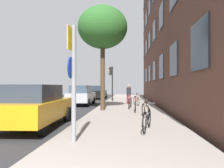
% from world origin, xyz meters
% --- Properties ---
extents(ground_plane, '(41.80, 41.80, 0.00)m').
position_xyz_m(ground_plane, '(-2.40, 15.00, 0.00)').
color(ground_plane, '#332D28').
extents(road_asphalt, '(7.00, 38.00, 0.01)m').
position_xyz_m(road_asphalt, '(-4.50, 15.00, 0.01)').
color(road_asphalt, '#2D2D30').
rests_on(road_asphalt, ground).
extents(sidewalk, '(4.20, 38.00, 0.12)m').
position_xyz_m(sidewalk, '(1.10, 15.00, 0.06)').
color(sidewalk, '#9E9389').
rests_on(sidewalk, ground).
extents(building_facade, '(0.56, 27.00, 14.81)m').
position_xyz_m(building_facade, '(3.69, 14.50, 7.42)').
color(building_facade, '#513328').
rests_on(building_facade, ground).
extents(sign_post, '(0.16, 0.60, 3.05)m').
position_xyz_m(sign_post, '(-0.32, 4.08, 1.90)').
color(sign_post, gray).
rests_on(sign_post, sidewalk).
extents(traffic_light, '(0.43, 0.24, 3.39)m').
position_xyz_m(traffic_light, '(-0.48, 18.61, 2.45)').
color(traffic_light, black).
rests_on(traffic_light, sidewalk).
extents(tree_near, '(3.01, 3.01, 6.31)m').
position_xyz_m(tree_near, '(-0.39, 11.00, 5.11)').
color(tree_near, '#4C3823').
rests_on(tree_near, sidewalk).
extents(bicycle_0, '(0.56, 1.69, 0.97)m').
position_xyz_m(bicycle_0, '(1.75, 5.61, 0.50)').
color(bicycle_0, black).
rests_on(bicycle_0, sidewalk).
extents(bicycle_1, '(0.42, 1.63, 0.93)m').
position_xyz_m(bicycle_1, '(1.92, 8.07, 0.48)').
color(bicycle_1, black).
rests_on(bicycle_1, sidewalk).
extents(bicycle_2, '(0.42, 1.57, 0.91)m').
position_xyz_m(bicycle_2, '(1.56, 10.48, 0.47)').
color(bicycle_2, black).
rests_on(bicycle_2, sidewalk).
extents(bicycle_3, '(0.42, 1.77, 0.98)m').
position_xyz_m(bicycle_3, '(1.29, 12.23, 0.50)').
color(bicycle_3, black).
rests_on(bicycle_3, sidewalk).
extents(bicycle_4, '(0.51, 1.62, 0.91)m').
position_xyz_m(bicycle_4, '(1.79, 14.38, 0.47)').
color(bicycle_4, black).
rests_on(bicycle_4, sidewalk).
extents(pedestrian_0, '(0.42, 0.42, 1.58)m').
position_xyz_m(pedestrian_0, '(1.22, 15.36, 1.02)').
color(pedestrian_0, maroon).
rests_on(pedestrian_0, sidewalk).
extents(car_0, '(2.05, 4.17, 1.62)m').
position_xyz_m(car_0, '(-2.41, 6.29, 0.84)').
color(car_0, orange).
rests_on(car_0, road_asphalt).
extents(car_1, '(1.76, 4.00, 1.62)m').
position_xyz_m(car_1, '(-2.66, 15.19, 0.84)').
color(car_1, '#B7B7BC').
rests_on(car_1, road_asphalt).
extents(car_2, '(1.85, 4.39, 1.62)m').
position_xyz_m(car_2, '(-2.45, 23.41, 0.84)').
color(car_2, black).
rests_on(car_2, road_asphalt).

